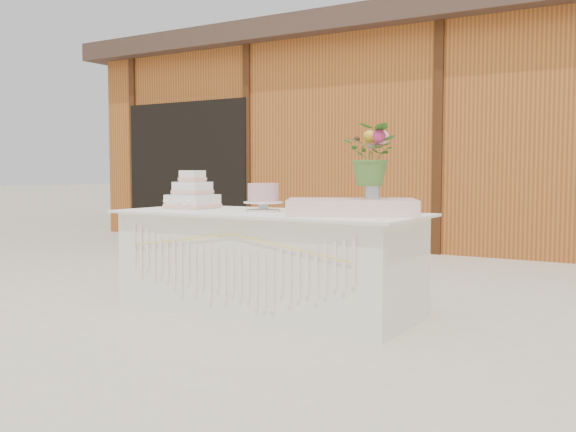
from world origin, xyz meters
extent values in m
plane|color=beige|center=(0.00, 0.00, 0.00)|extent=(80.00, 80.00, 0.00)
cube|color=#AA5923|center=(0.00, 6.00, 1.50)|extent=(12.00, 4.00, 3.00)
cube|color=#3D2B22|center=(0.00, 6.00, 3.15)|extent=(12.60, 4.60, 0.30)
cube|color=black|center=(-4.20, 3.98, 1.10)|extent=(2.40, 0.08, 2.20)
cube|color=white|center=(0.00, 0.00, 0.38)|extent=(2.28, 0.88, 0.75)
cube|color=white|center=(0.00, 0.00, 0.76)|extent=(2.40, 1.00, 0.02)
cube|color=white|center=(-0.77, 0.04, 0.83)|extent=(0.35, 0.35, 0.12)
cube|color=#FFB7A1|center=(-0.77, 0.04, 0.79)|extent=(0.36, 0.36, 0.03)
cube|color=white|center=(-0.77, 0.04, 0.94)|extent=(0.25, 0.25, 0.11)
cube|color=#FFB7A1|center=(-0.77, 0.04, 0.91)|extent=(0.26, 0.26, 0.03)
cube|color=white|center=(-0.77, 0.04, 1.04)|extent=(0.16, 0.16, 0.10)
cube|color=#FFB7A1|center=(-0.77, 0.04, 1.01)|extent=(0.18, 0.18, 0.03)
cylinder|color=white|center=(-0.05, 0.02, 0.78)|extent=(0.26, 0.26, 0.02)
cylinder|color=white|center=(-0.05, 0.02, 0.81)|extent=(0.08, 0.08, 0.05)
cylinder|color=white|center=(-0.05, 0.02, 0.84)|extent=(0.30, 0.30, 0.01)
cylinder|color=#C99196|center=(-0.05, 0.02, 0.92)|extent=(0.24, 0.24, 0.14)
cube|color=#FFD5CD|center=(0.70, 0.01, 0.83)|extent=(1.04, 0.87, 0.11)
cylinder|color=#B2B2B7|center=(0.84, 0.06, 0.95)|extent=(0.10, 0.10, 0.14)
imported|color=#46712D|center=(0.84, 0.06, 1.24)|extent=(0.39, 0.34, 0.43)
camera|label=1|loc=(2.69, -4.08, 1.08)|focal=40.00mm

